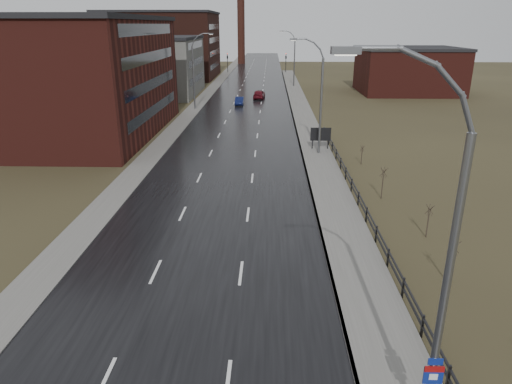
# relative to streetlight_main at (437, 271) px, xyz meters

# --- Properties ---
(road) EXTENTS (14.00, 300.00, 0.06)m
(road) POSITION_rel_streetlight_main_xyz_m (-8.47, 58.00, -6.03)
(road) COLOR black
(road) RESTS_ON ground
(sidewalk_right) EXTENTS (3.20, 180.00, 0.18)m
(sidewalk_right) POSITION_rel_streetlight_main_xyz_m (0.13, 33.00, -5.97)
(sidewalk_right) COLOR #595651
(sidewalk_right) RESTS_ON ground
(curb_right) EXTENTS (0.16, 180.00, 0.18)m
(curb_right) POSITION_rel_streetlight_main_xyz_m (-1.39, 33.00, -5.97)
(curb_right) COLOR slate
(curb_right) RESTS_ON ground
(sidewalk_left) EXTENTS (2.40, 260.00, 0.12)m
(sidewalk_left) POSITION_rel_streetlight_main_xyz_m (-16.67, 58.00, -6.00)
(sidewalk_left) COLOR #595651
(sidewalk_left) RESTS_ON ground
(warehouse_near) EXTENTS (22.44, 28.56, 13.50)m
(warehouse_near) POSITION_rel_streetlight_main_xyz_m (-29.46, 43.00, 0.70)
(warehouse_near) COLOR #471914
(warehouse_near) RESTS_ON ground
(warehouse_mid) EXTENTS (16.32, 20.40, 10.50)m
(warehouse_mid) POSITION_rel_streetlight_main_xyz_m (-26.46, 76.00, -0.80)
(warehouse_mid) COLOR slate
(warehouse_mid) RESTS_ON ground
(warehouse_far) EXTENTS (26.52, 24.48, 15.50)m
(warehouse_far) POSITION_rel_streetlight_main_xyz_m (-31.47, 106.00, 1.70)
(warehouse_far) COLOR #331611
(warehouse_far) RESTS_ON ground
(building_right) EXTENTS (18.36, 16.32, 8.50)m
(building_right) POSITION_rel_streetlight_main_xyz_m (21.83, 80.00, -1.80)
(building_right) COLOR #471914
(building_right) RESTS_ON ground
(smokestack) EXTENTS (2.70, 2.70, 30.70)m
(smokestack) POSITION_rel_streetlight_main_xyz_m (-14.47, 148.00, 9.44)
(smokestack) COLOR #331611
(smokestack) RESTS_ON ground
(streetlight_main) EXTENTS (3.91, 0.29, 12.11)m
(streetlight_main) POSITION_rel_streetlight_main_xyz_m (0.00, 0.00, 0.00)
(streetlight_main) COLOR slate
(streetlight_main) RESTS_ON ground
(streetlight_right_mid) EXTENTS (3.36, 0.28, 11.35)m
(streetlight_right_mid) POSITION_rel_streetlight_main_xyz_m (0.03, 34.00, -0.22)
(streetlight_right_mid) COLOR slate
(streetlight_right_mid) RESTS_ON ground
(streetlight_left) EXTENTS (3.36, 0.28, 11.35)m
(streetlight_left) POSITION_rel_streetlight_main_xyz_m (-16.17, 60.00, -0.22)
(streetlight_left) COLOR slate
(streetlight_left) RESTS_ON ground
(streetlight_right_far) EXTENTS (3.36, 0.28, 11.35)m
(streetlight_right_far) POSITION_rel_streetlight_main_xyz_m (0.03, 88.00, -0.22)
(streetlight_right_far) COLOR slate
(streetlight_right_far) RESTS_ON ground
(guardrail) EXTENTS (0.10, 53.05, 1.10)m
(guardrail) POSITION_rel_streetlight_main_xyz_m (1.83, 16.32, -5.35)
(guardrail) COLOR black
(guardrail) RESTS_ON ground
(shrub_c) EXTENTS (0.58, 0.61, 2.46)m
(shrub_c) POSITION_rel_streetlight_main_xyz_m (4.56, 9.36, -4.75)
(shrub_c) COLOR #382D23
(shrub_c) RESTS_ON ground
(shrub_d) EXTENTS (0.51, 0.54, 2.16)m
(shrub_d) POSITION_rel_streetlight_main_xyz_m (5.17, 14.86, -4.91)
(shrub_d) COLOR #382D23
(shrub_d) RESTS_ON ground
(shrub_e) EXTENTS (0.59, 0.62, 2.48)m
(shrub_e) POSITION_rel_streetlight_main_xyz_m (3.89, 21.56, -4.74)
(shrub_e) COLOR #382D23
(shrub_e) RESTS_ON ground
(shrub_f) EXTENTS (0.44, 0.46, 1.84)m
(shrub_f) POSITION_rel_streetlight_main_xyz_m (4.04, 30.65, -5.09)
(shrub_f) COLOR #382D23
(shrub_f) RESTS_ON ground
(billboard) EXTENTS (2.14, 0.17, 2.44)m
(billboard) POSITION_rel_streetlight_main_xyz_m (0.63, 35.69, -4.40)
(billboard) COLOR black
(billboard) RESTS_ON ground
(traffic_light_left) EXTENTS (0.58, 2.73, 5.30)m
(traffic_light_left) POSITION_rel_streetlight_main_xyz_m (-16.47, 118.00, -1.46)
(traffic_light_left) COLOR black
(traffic_light_left) RESTS_ON ground
(traffic_light_right) EXTENTS (0.58, 2.73, 5.30)m
(traffic_light_right) POSITION_rel_streetlight_main_xyz_m (-0.47, 118.00, -1.46)
(traffic_light_right) COLOR black
(traffic_light_right) RESTS_ON ground
(car_near) EXTENTS (1.37, 3.87, 1.27)m
(car_near) POSITION_rel_streetlight_main_xyz_m (-9.73, 64.18, -5.42)
(car_near) COLOR #0C1440
(car_near) RESTS_ON ground
(car_far) EXTENTS (2.23, 4.81, 1.60)m
(car_far) POSITION_rel_streetlight_main_xyz_m (-6.65, 70.91, -5.26)
(car_far) COLOR #570E17
(car_far) RESTS_ON ground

